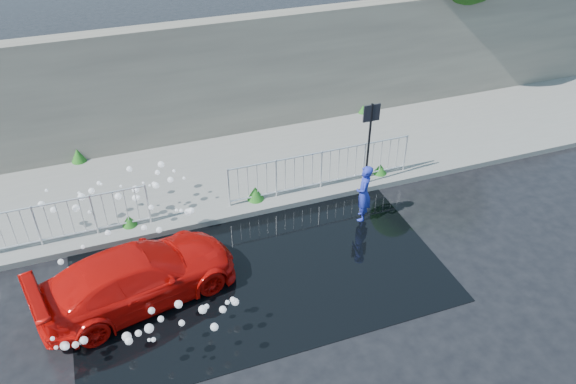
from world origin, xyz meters
name	(u,v)px	position (x,y,z in m)	size (l,w,h in m)	color
ground	(249,306)	(0.00, 0.00, 0.00)	(90.00, 90.00, 0.00)	black
pavement	(197,178)	(0.00, 5.00, 0.07)	(30.00, 4.00, 0.15)	slate
curb	(214,220)	(0.00, 3.00, 0.08)	(30.00, 0.25, 0.16)	slate
retaining_wall	(175,85)	(0.00, 7.20, 1.90)	(30.00, 0.60, 3.50)	#5F5950
puddle	(258,269)	(0.50, 1.00, 0.01)	(8.00, 5.00, 0.01)	black
sign_post	(370,132)	(4.20, 3.10, 1.72)	(0.45, 0.06, 2.50)	black
railing_left	(36,225)	(-4.00, 3.35, 0.74)	(5.05, 0.05, 1.10)	silver
railing_right	(321,168)	(3.00, 3.35, 0.74)	(5.05, 0.05, 1.10)	silver
weeds	(182,183)	(-0.48, 4.54, 0.32)	(12.17, 3.93, 0.40)	#165218
water_spray	(132,247)	(-2.06, 1.87, 0.70)	(3.66, 5.76, 1.14)	white
red_car	(138,276)	(-2.06, 1.00, 0.60)	(1.68, 4.14, 1.20)	red
person	(364,193)	(3.52, 1.90, 0.76)	(0.55, 0.36, 1.51)	#212DA6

